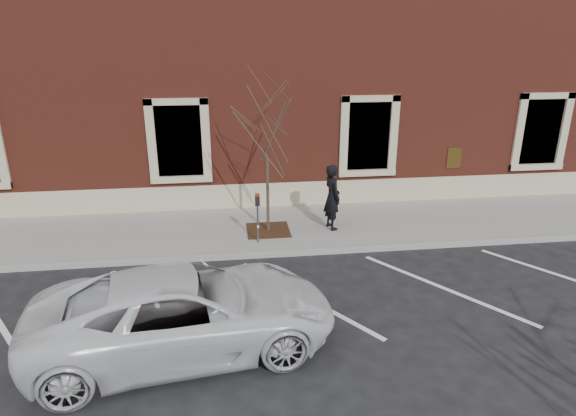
{
  "coord_description": "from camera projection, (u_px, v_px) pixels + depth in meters",
  "views": [
    {
      "loc": [
        -1.57,
        -11.41,
        5.4
      ],
      "look_at": [
        0.0,
        0.6,
        1.1
      ],
      "focal_mm": 30.0,
      "sensor_mm": 36.0,
      "label": 1
    }
  ],
  "objects": [
    {
      "name": "sapling",
      "position": [
        267.0,
        130.0,
        12.89
      ],
      "size": [
        2.49,
        2.49,
        4.15
      ],
      "color": "#422E28",
      "rests_on": "sidewalk_near"
    },
    {
      "name": "white_truck",
      "position": [
        186.0,
        311.0,
        8.65
      ],
      "size": [
        5.71,
        3.24,
        1.5
      ],
      "primitive_type": "imported",
      "rotation": [
        0.0,
        0.0,
        1.71
      ],
      "color": "silver",
      "rests_on": "ground"
    },
    {
      "name": "parking_meter",
      "position": [
        258.0,
        209.0,
        12.75
      ],
      "size": [
        0.13,
        0.1,
        1.38
      ],
      "rotation": [
        0.0,
        0.0,
        0.06
      ],
      "color": "#595B60",
      "rests_on": "sidewalk_near"
    },
    {
      "name": "ground",
      "position": [
        291.0,
        255.0,
        12.66
      ],
      "size": [
        120.0,
        120.0,
        0.0
      ],
      "primitive_type": "plane",
      "color": "#28282B",
      "rests_on": "ground"
    },
    {
      "name": "tree_grate",
      "position": [
        268.0,
        230.0,
        13.85
      ],
      "size": [
        1.21,
        1.21,
        0.03
      ],
      "primitive_type": "cube",
      "color": "#3A1F12",
      "rests_on": "sidewalk_near"
    },
    {
      "name": "man",
      "position": [
        332.0,
        197.0,
        13.74
      ],
      "size": [
        0.6,
        0.78,
        1.9
      ],
      "primitive_type": "imported",
      "rotation": [
        0.0,
        0.0,
        1.81
      ],
      "color": "black",
      "rests_on": "sidewalk_near"
    },
    {
      "name": "building_civic",
      "position": [
        264.0,
        76.0,
        18.56
      ],
      "size": [
        40.0,
        8.62,
        8.0
      ],
      "color": "maroon",
      "rests_on": "ground"
    },
    {
      "name": "sidewalk_near",
      "position": [
        283.0,
        228.0,
        14.27
      ],
      "size": [
        40.0,
        3.5,
        0.15
      ],
      "primitive_type": "cube",
      "color": "#9C9993",
      "rests_on": "ground"
    },
    {
      "name": "parking_stripes",
      "position": [
        304.0,
        297.0,
        10.61
      ],
      "size": [
        28.0,
        4.4,
        0.01
      ],
      "primitive_type": null,
      "color": "silver",
      "rests_on": "ground"
    },
    {
      "name": "curb_near",
      "position": [
        291.0,
        253.0,
        12.59
      ],
      "size": [
        40.0,
        0.12,
        0.15
      ],
      "primitive_type": "cube",
      "color": "#9E9E99",
      "rests_on": "ground"
    }
  ]
}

